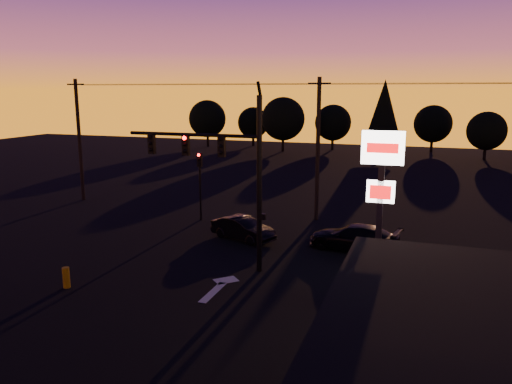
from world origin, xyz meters
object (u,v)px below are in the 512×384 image
at_px(pylon_sign, 381,183).
at_px(secondary_signal, 200,176).
at_px(bollard, 66,277).
at_px(car_right, 354,237).
at_px(traffic_signal_mast, 226,164).
at_px(car_mid, 243,228).
at_px(suv_parked, 484,370).

bearing_deg(pylon_sign, secondary_signal, 140.23).
distance_m(bollard, car_right, 14.07).
xyz_separation_m(traffic_signal_mast, car_right, (5.30, 4.50, -4.25)).
relative_size(bollard, car_mid, 0.23).
height_order(traffic_signal_mast, secondary_signal, traffic_signal_mast).
xyz_separation_m(bollard, car_mid, (4.63, 8.94, 0.18)).
relative_size(traffic_signal_mast, car_right, 1.82).
height_order(traffic_signal_mast, bollard, traffic_signal_mast).
distance_m(traffic_signal_mast, secondary_signal, 9.19).
distance_m(pylon_sign, car_mid, 11.36).
xyz_separation_m(traffic_signal_mast, pylon_sign, (7.10, -2.49, -0.02)).
xyz_separation_m(pylon_sign, car_right, (-1.80, 6.99, -4.23)).
height_order(pylon_sign, car_right, pylon_sign).
xyz_separation_m(pylon_sign, bollard, (-12.58, -2.04, -4.47)).
distance_m(traffic_signal_mast, suv_parked, 13.30).
bearing_deg(secondary_signal, car_mid, -37.35).
bearing_deg(suv_parked, traffic_signal_mast, 152.68).
distance_m(bollard, car_mid, 10.07).
relative_size(car_mid, car_right, 0.81).
height_order(traffic_signal_mast, car_mid, traffic_signal_mast).
bearing_deg(traffic_signal_mast, suv_parked, -34.02).
bearing_deg(suv_parked, car_mid, 141.33).
relative_size(secondary_signal, car_right, 0.92).
bearing_deg(car_right, suv_parked, 34.84).
bearing_deg(bollard, pylon_sign, 9.23).
relative_size(bollard, suv_parked, 0.17).
height_order(secondary_signal, car_mid, secondary_signal).
relative_size(car_mid, suv_parked, 0.72).
height_order(secondary_signal, car_right, secondary_signal).
xyz_separation_m(pylon_sign, car_mid, (-7.95, 6.90, -4.28)).
bearing_deg(car_right, pylon_sign, 25.20).
relative_size(secondary_signal, pylon_sign, 0.64).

